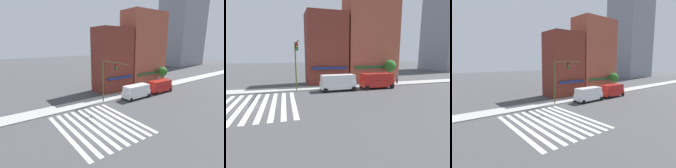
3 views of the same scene
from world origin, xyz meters
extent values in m
plane|color=#424244|center=(0.00, 0.00, 0.00)|extent=(200.00, 200.00, 0.00)
cube|color=#9E9E99|center=(0.00, 7.50, 0.07)|extent=(120.00, 3.00, 0.15)
cube|color=silver|center=(-2.03, 0.00, 0.00)|extent=(0.46, 10.80, 0.01)
cube|color=silver|center=(-1.02, 0.00, 0.00)|extent=(0.46, 10.80, 0.01)
cube|color=silver|center=(0.00, 0.00, 0.00)|extent=(0.46, 10.80, 0.01)
cube|color=silver|center=(1.02, 0.00, 0.00)|extent=(0.46, 10.80, 0.01)
cube|color=silver|center=(2.03, 0.00, 0.00)|extent=(0.46, 10.80, 0.01)
cube|color=silver|center=(3.05, 0.00, 0.00)|extent=(0.46, 10.80, 0.01)
cube|color=silver|center=(4.06, 0.00, 0.00)|extent=(0.46, 10.80, 0.01)
cube|color=maroon|center=(10.45, 11.50, 6.14)|extent=(6.86, 5.00, 12.27)
cube|color=navy|center=(10.45, 8.85, 3.00)|extent=(5.84, 0.30, 0.40)
cube|color=#9E4C38|center=(19.05, 11.50, 7.97)|extent=(9.70, 5.00, 15.94)
cube|color=#1E592D|center=(19.05, 8.85, 3.00)|extent=(8.24, 0.30, 0.40)
cylinder|color=#474C1E|center=(4.85, 6.40, 3.44)|extent=(0.18, 0.18, 6.89)
cylinder|color=#474C1E|center=(4.85, 3.36, 6.69)|extent=(0.12, 6.08, 0.12)
cube|color=black|center=(4.85, 3.06, 6.16)|extent=(0.32, 0.24, 0.95)
sphere|color=red|center=(4.85, 2.93, 6.46)|extent=(0.18, 0.18, 0.18)
sphere|color=#EAAD14|center=(4.85, 2.93, 6.16)|extent=(0.18, 0.18, 0.18)
sphere|color=green|center=(4.85, 2.93, 5.86)|extent=(0.18, 0.18, 0.18)
cube|color=white|center=(10.61, 4.70, 0.84)|extent=(5.01, 2.04, 1.00)
cube|color=white|center=(10.61, 4.70, 1.84)|extent=(4.76, 1.88, 1.00)
cylinder|color=black|center=(8.52, 5.70, 0.34)|extent=(0.68, 0.22, 0.68)
cylinder|color=black|center=(8.52, 3.70, 0.34)|extent=(0.68, 0.22, 0.68)
cylinder|color=black|center=(12.70, 5.70, 0.34)|extent=(0.68, 0.22, 0.68)
cylinder|color=black|center=(12.70, 3.70, 0.34)|extent=(0.68, 0.22, 0.68)
cube|color=#B21E19|center=(16.90, 4.70, 0.84)|extent=(5.01, 2.03, 1.00)
cube|color=#B21E19|center=(16.90, 4.70, 1.84)|extent=(4.76, 1.87, 1.00)
cylinder|color=black|center=(14.80, 5.70, 0.34)|extent=(0.68, 0.22, 0.68)
cylinder|color=black|center=(14.80, 3.70, 0.34)|extent=(0.68, 0.22, 0.68)
cylinder|color=black|center=(18.99, 5.70, 0.34)|extent=(0.68, 0.22, 0.68)
cylinder|color=black|center=(18.99, 3.70, 0.34)|extent=(0.68, 0.22, 0.68)
cylinder|color=#23232D|center=(22.12, 8.39, 0.57)|extent=(0.26, 0.26, 0.85)
cylinder|color=orange|center=(22.12, 8.39, 1.35)|extent=(0.32, 0.32, 0.70)
sphere|color=tan|center=(22.12, 8.39, 1.81)|extent=(0.22, 0.22, 0.22)
cylinder|color=#23232D|center=(20.68, 8.18, 0.57)|extent=(0.26, 0.26, 0.85)
cylinder|color=#2D4C9E|center=(20.68, 8.18, 1.35)|extent=(0.32, 0.32, 0.70)
sphere|color=tan|center=(20.68, 8.18, 1.81)|extent=(0.22, 0.22, 0.22)
cylinder|color=#23232D|center=(22.36, 7.15, 0.57)|extent=(0.26, 0.26, 0.85)
cylinder|color=slate|center=(22.36, 7.15, 1.35)|extent=(0.32, 0.32, 0.70)
sphere|color=tan|center=(22.36, 7.15, 1.81)|extent=(0.22, 0.22, 0.22)
cylinder|color=brown|center=(21.01, 7.50, 1.35)|extent=(0.24, 0.24, 2.39)
sphere|color=#286623|center=(21.01, 7.50, 3.26)|extent=(2.05, 2.05, 2.05)
camera|label=1|loc=(-9.97, -16.24, 9.54)|focal=28.00mm
camera|label=2|loc=(3.32, -19.10, 5.18)|focal=28.00mm
camera|label=3|loc=(-10.27, -15.90, 6.77)|focal=28.00mm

